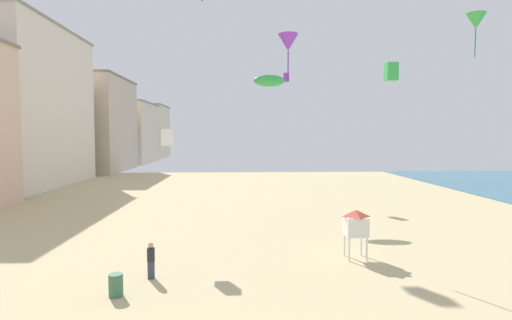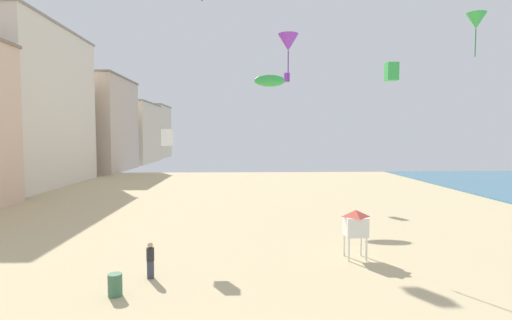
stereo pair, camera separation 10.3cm
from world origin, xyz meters
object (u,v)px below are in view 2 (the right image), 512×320
at_px(kite_green_parafoil, 270,81).
at_px(kite_green_delta, 476,21).
at_px(kite_purple_delta_2, 288,43).
at_px(kite_green_box, 392,72).
at_px(kite_white_box, 168,137).
at_px(beach_trash_bin, 115,285).
at_px(kite_purple_box, 287,77).
at_px(kite_flyer, 150,258).
at_px(lifeguard_stand, 356,224).

bearing_deg(kite_green_parafoil, kite_green_delta, -53.99).
bearing_deg(kite_purple_delta_2, kite_green_parafoil, 93.89).
xyz_separation_m(kite_green_box, kite_white_box, (-15.54, -7.07, -4.91)).
distance_m(beach_trash_bin, kite_green_box, 24.22).
xyz_separation_m(beach_trash_bin, kite_green_parafoil, (7.50, 18.96, 10.65)).
bearing_deg(kite_purple_delta_2, kite_purple_box, 83.83).
bearing_deg(kite_white_box, kite_purple_box, 65.51).
relative_size(kite_flyer, kite_white_box, 1.70).
bearing_deg(kite_purple_box, kite_white_box, -114.49).
bearing_deg(kite_purple_box, kite_green_parafoil, -106.47).
relative_size(lifeguard_stand, beach_trash_bin, 2.83).
bearing_deg(kite_flyer, kite_purple_box, -177.67).
distance_m(kite_green_parafoil, kite_green_delta, 16.97).
relative_size(kite_flyer, lifeguard_stand, 0.64).
bearing_deg(kite_green_delta, kite_purple_delta_2, 151.67).
relative_size(kite_green_parafoil, kite_purple_delta_2, 0.89).
height_order(kite_white_box, kite_green_delta, kite_green_delta).
height_order(kite_flyer, kite_purple_delta_2, kite_purple_delta_2).
bearing_deg(kite_green_box, kite_purple_box, 116.80).
bearing_deg(kite_purple_box, kite_flyer, -109.53).
bearing_deg(beach_trash_bin, kite_flyer, 63.07).
height_order(beach_trash_bin, kite_purple_box, kite_purple_box).
bearing_deg(kite_flyer, kite_purple_delta_2, 161.62).
height_order(kite_flyer, kite_green_parafoil, kite_green_parafoil).
bearing_deg(kite_green_parafoil, kite_green_box, -27.89).
height_order(kite_purple_box, kite_white_box, kite_purple_box).
bearing_deg(kite_purple_delta_2, kite_green_delta, -28.33).
bearing_deg(kite_flyer, kite_green_box, 150.57).
xyz_separation_m(kite_flyer, kite_purple_delta_2, (7.11, 8.41, 11.46)).
bearing_deg(kite_flyer, kite_white_box, -156.67).
bearing_deg(kite_flyer, beach_trash_bin, -5.07).
height_order(kite_purple_box, kite_green_box, kite_purple_box).
xyz_separation_m(kite_flyer, kite_purple_box, (8.93, 25.17, 11.64)).
xyz_separation_m(kite_green_parafoil, kite_purple_delta_2, (0.59, -8.64, 1.28)).
height_order(lifeguard_stand, kite_purple_delta_2, kite_purple_delta_2).
bearing_deg(kite_green_box, kite_white_box, -155.53).
relative_size(beach_trash_bin, kite_white_box, 0.94).
xyz_separation_m(lifeguard_stand, kite_green_box, (5.44, 9.81, 9.35)).
distance_m(lifeguard_stand, beach_trash_bin, 11.89).
height_order(lifeguard_stand, kite_green_parafoil, kite_green_parafoil).
relative_size(kite_flyer, kite_green_parafoil, 0.61).
height_order(kite_purple_box, kite_purple_delta_2, kite_purple_box).
distance_m(kite_flyer, kite_white_box, 7.52).
bearing_deg(kite_purple_delta_2, beach_trash_bin, -128.09).
bearing_deg(kite_purple_box, kite_purple_delta_2, -96.17).
bearing_deg(lifeguard_stand, kite_flyer, 175.62).
distance_m(beach_trash_bin, kite_purple_box, 31.27).
xyz_separation_m(kite_green_box, kite_green_delta, (1.07, -8.99, 1.24)).
xyz_separation_m(beach_trash_bin, kite_green_box, (16.38, 14.26, 10.74)).
relative_size(kite_flyer, kite_green_delta, 0.72).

